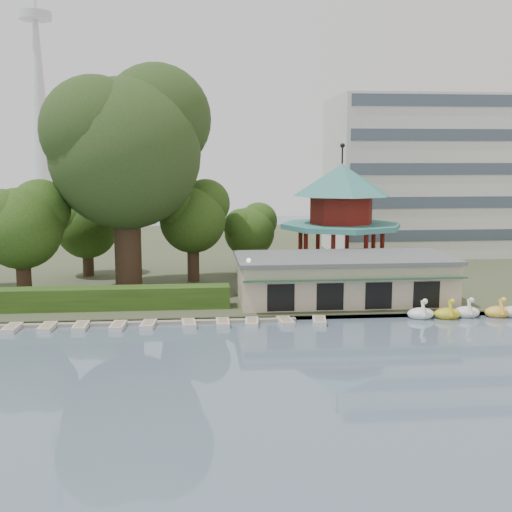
{
  "coord_description": "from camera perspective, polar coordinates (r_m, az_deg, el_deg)",
  "views": [
    {
      "loc": [
        -2.69,
        -31.75,
        12.58
      ],
      "look_at": [
        2.0,
        18.0,
        5.0
      ],
      "focal_mm": 45.0,
      "sensor_mm": 36.0,
      "label": 1
    }
  ],
  "objects": [
    {
      "name": "shore",
      "position": [
        84.7,
        -3.51,
        0.2
      ],
      "size": [
        220.0,
        70.0,
        0.4
      ],
      "primitive_type": "cube",
      "color": "#424930",
      "rests_on": "ground"
    },
    {
      "name": "embankment",
      "position": [
        50.67,
        -2.19,
        -5.58
      ],
      "size": [
        220.0,
        0.6,
        0.3
      ],
      "primitive_type": "cube",
      "color": "gray",
      "rests_on": "ground"
    },
    {
      "name": "office_building",
      "position": [
        88.2,
        18.37,
        6.34
      ],
      "size": [
        38.0,
        18.0,
        20.0
      ],
      "color": "silver",
      "rests_on": "shore"
    },
    {
      "name": "moored_rowboats",
      "position": [
        49.77,
        -13.85,
        -6.06
      ],
      "size": [
        34.98,
        2.7,
        0.36
      ],
      "color": "beige",
      "rests_on": "ground"
    },
    {
      "name": "pavilion",
      "position": [
        65.62,
        7.59,
        4.1
      ],
      "size": [
        12.4,
        12.4,
        13.5
      ],
      "color": "#C5B197",
      "rests_on": "shore"
    },
    {
      "name": "lamp_post",
      "position": [
        51.75,
        -0.66,
        -1.66
      ],
      "size": [
        0.36,
        0.36,
        4.28
      ],
      "color": "black",
      "rests_on": "shore"
    },
    {
      "name": "big_tree",
      "position": [
        60.3,
        -11.38,
        9.89
      ],
      "size": [
        15.1,
        14.07,
        21.03
      ],
      "color": "#3A281C",
      "rests_on": "shore"
    },
    {
      "name": "boathouse",
      "position": [
        56.14,
        7.78,
        -1.93
      ],
      "size": [
        18.6,
        9.39,
        3.9
      ],
      "color": "#C5B197",
      "rests_on": "shore"
    },
    {
      "name": "ground_plane",
      "position": [
        34.26,
        -0.51,
        -12.92
      ],
      "size": [
        220.0,
        220.0,
        0.0
      ],
      "primitive_type": "plane",
      "color": "slate",
      "rests_on": "ground"
    },
    {
      "name": "hedge",
      "position": [
        54.85,
        -18.27,
        -3.68
      ],
      "size": [
        30.0,
        2.0,
        1.8
      ],
      "primitive_type": "cube",
      "color": "#2E4C17",
      "rests_on": "shore"
    },
    {
      "name": "dock",
      "position": [
        51.36,
        -15.74,
        -5.75
      ],
      "size": [
        34.0,
        1.6,
        0.24
      ],
      "primitive_type": "cube",
      "color": "gray",
      "rests_on": "ground"
    },
    {
      "name": "broadcast_tower",
      "position": [
        177.48,
        -18.82,
        15.11
      ],
      "size": [
        8.0,
        8.0,
        96.0
      ],
      "color": "silver",
      "rests_on": "ground"
    },
    {
      "name": "small_trees",
      "position": [
        63.88,
        -14.44,
        2.74
      ],
      "size": [
        38.6,
        16.93,
        10.42
      ],
      "color": "#3A281C",
      "rests_on": "shore"
    }
  ]
}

